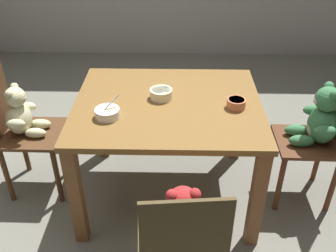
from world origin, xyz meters
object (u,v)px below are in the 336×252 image
porridge_bowl_terracotta_near_right (236,103)px  porridge_bowl_white_near_left (107,113)px  teddy_chair_near_left (22,121)px  teddy_chair_near_right (320,126)px  teddy_chair_near_front (182,234)px  dining_table (168,119)px  porridge_bowl_cream_center (161,94)px

porridge_bowl_terracotta_near_right → porridge_bowl_white_near_left: size_ratio=0.79×
teddy_chair_near_left → porridge_bowl_white_near_left: teddy_chair_near_left is taller
teddy_chair_near_right → teddy_chair_near_left: size_ratio=1.05×
teddy_chair_near_right → teddy_chair_near_left: bearing=-0.7°
teddy_chair_near_left → porridge_bowl_terracotta_near_right: bearing=-3.9°
teddy_chair_near_right → teddy_chair_near_front: 1.23m
porridge_bowl_terracotta_near_right → teddy_chair_near_front: bearing=-112.1°
dining_table → porridge_bowl_terracotta_near_right: (0.41, -0.05, 0.15)m
teddy_chair_near_front → porridge_bowl_white_near_left: bearing=26.7°
teddy_chair_near_right → teddy_chair_near_left: teddy_chair_near_right is taller
dining_table → teddy_chair_near_left: teddy_chair_near_left is taller
teddy_chair_near_right → porridge_bowl_white_near_left: size_ratio=6.69×
porridge_bowl_terracotta_near_right → porridge_bowl_white_near_left: porridge_bowl_white_near_left is taller
dining_table → teddy_chair_near_right: bearing=0.0°
teddy_chair_near_front → porridge_bowl_terracotta_near_right: teddy_chair_near_front is taller
teddy_chair_near_right → dining_table: bearing=1.0°
teddy_chair_near_front → teddy_chair_near_left: 1.39m
dining_table → porridge_bowl_terracotta_near_right: 0.44m
teddy_chair_near_front → porridge_bowl_terracotta_near_right: size_ratio=7.87×
porridge_bowl_terracotta_near_right → teddy_chair_near_left: bearing=175.5°
teddy_chair_near_right → teddy_chair_near_front: size_ratio=1.07×
teddy_chair_near_left → porridge_bowl_cream_center: bearing=0.4°
teddy_chair_near_right → porridge_bowl_terracotta_near_right: size_ratio=8.44×
porridge_bowl_white_near_left → teddy_chair_near_right: bearing=7.7°
teddy_chair_near_right → porridge_bowl_cream_center: bearing=-2.1°
teddy_chair_near_right → porridge_bowl_cream_center: teddy_chair_near_right is taller
teddy_chair_near_left → dining_table: bearing=-2.8°
teddy_chair_near_front → teddy_chair_near_left: size_ratio=0.97×
dining_table → porridge_bowl_cream_center: bearing=128.5°
porridge_bowl_terracotta_near_right → porridge_bowl_cream_center: bearing=166.9°
dining_table → teddy_chair_near_left: (-0.96, 0.06, -0.07)m
porridge_bowl_cream_center → porridge_bowl_white_near_left: bearing=-142.6°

